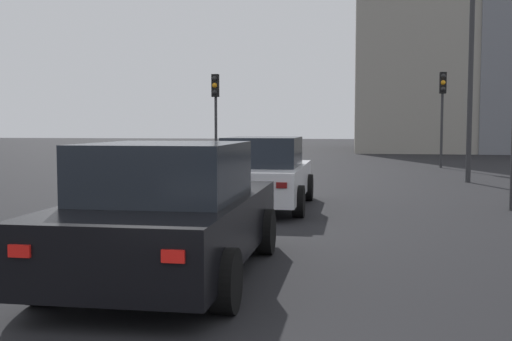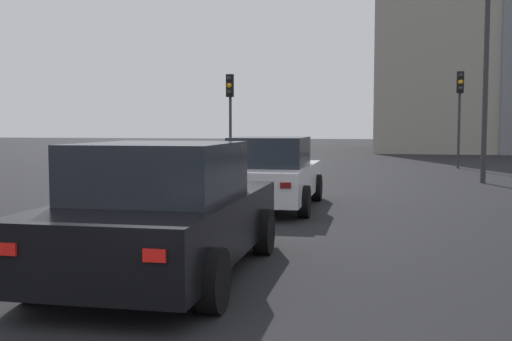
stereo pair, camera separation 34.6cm
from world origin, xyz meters
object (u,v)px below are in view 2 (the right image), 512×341
object	(u,v)px
car_white_right_lead	(272,174)
car_black_right_second	(165,212)
traffic_light_near_right	(230,101)
traffic_light_near_left	(460,99)
street_lamp_far	(487,15)

from	to	relation	value
car_white_right_lead	car_black_right_second	size ratio (longest dim) A/B	1.00
car_white_right_lead	car_black_right_second	world-z (taller)	car_black_right_second
car_white_right_lead	traffic_light_near_right	size ratio (longest dim) A/B	1.15
car_white_right_lead	traffic_light_near_left	size ratio (longest dim) A/B	1.09
street_lamp_far	traffic_light_near_right	bearing A→B (deg)	67.90
traffic_light_near_left	traffic_light_near_right	xyz separation A→B (m)	(-3.02, 9.19, -0.15)
car_white_right_lead	street_lamp_far	world-z (taller)	street_lamp_far
car_white_right_lead	traffic_light_near_right	world-z (taller)	traffic_light_near_right
car_white_right_lead	street_lamp_far	bearing A→B (deg)	-38.87
traffic_light_near_left	traffic_light_near_right	size ratio (longest dim) A/B	1.06
car_white_right_lead	car_black_right_second	distance (m)	6.23
traffic_light_near_left	street_lamp_far	distance (m)	7.10
car_white_right_lead	street_lamp_far	distance (m)	9.97
car_white_right_lead	traffic_light_near_left	bearing A→B (deg)	-22.74
car_white_right_lead	street_lamp_far	xyz separation A→B (m)	(6.96, -5.56, 4.48)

